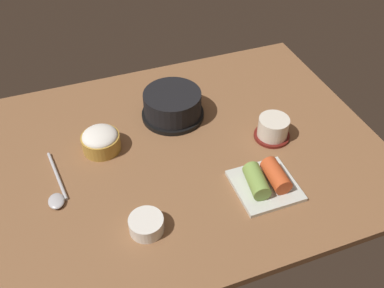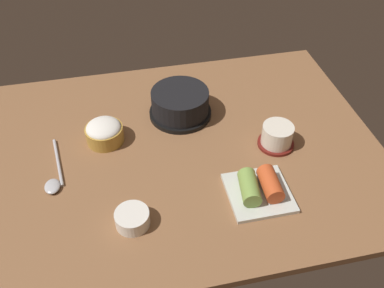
% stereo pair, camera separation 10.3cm
% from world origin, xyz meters
% --- Properties ---
extents(dining_table, '(1.00, 0.76, 0.02)m').
position_xyz_m(dining_table, '(0.00, 0.00, 0.01)').
color(dining_table, brown).
rests_on(dining_table, ground).
extents(stone_pot, '(0.17, 0.17, 0.08)m').
position_xyz_m(stone_pot, '(0.02, 0.13, 0.06)').
color(stone_pot, black).
rests_on(stone_pot, dining_table).
extents(rice_bowl, '(0.10, 0.10, 0.06)m').
position_xyz_m(rice_bowl, '(-0.19, 0.07, 0.05)').
color(rice_bowl, '#B78C38').
rests_on(rice_bowl, dining_table).
extents(tea_cup_with_saucer, '(0.09, 0.09, 0.06)m').
position_xyz_m(tea_cup_with_saucer, '(0.24, -0.04, 0.05)').
color(tea_cup_with_saucer, maroon).
rests_on(tea_cup_with_saucer, dining_table).
extents(kimchi_plate, '(0.14, 0.14, 0.05)m').
position_xyz_m(kimchi_plate, '(0.14, -0.18, 0.04)').
color(kimchi_plate, silver).
rests_on(kimchi_plate, dining_table).
extents(side_bowl_near, '(0.07, 0.07, 0.03)m').
position_xyz_m(side_bowl_near, '(-0.15, -0.20, 0.04)').
color(side_bowl_near, white).
rests_on(side_bowl_near, dining_table).
extents(spoon, '(0.04, 0.19, 0.01)m').
position_xyz_m(spoon, '(-0.31, -0.04, 0.03)').
color(spoon, '#B7B7BC').
rests_on(spoon, dining_table).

